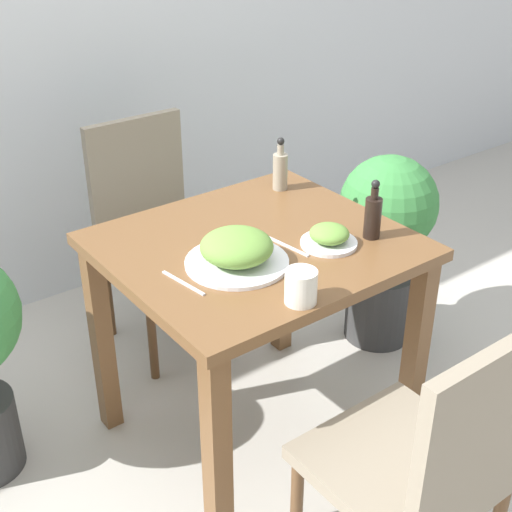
{
  "coord_description": "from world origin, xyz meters",
  "views": [
    {
      "loc": [
        -1.12,
        -1.5,
        1.73
      ],
      "look_at": [
        0.0,
        0.0,
        0.69
      ],
      "focal_mm": 50.0,
      "sensor_mm": 36.0,
      "label": 1
    }
  ],
  "objects_px": {
    "chair_far": "(154,222)",
    "side_plate": "(329,237)",
    "potted_plant_right": "(386,235)",
    "food_plate": "(237,250)",
    "condiment_bottle": "(280,169)",
    "sauce_bottle": "(373,215)",
    "chair_near": "(430,462)",
    "drink_cup": "(301,287)"
  },
  "relations": [
    {
      "from": "chair_near",
      "to": "side_plate",
      "type": "relative_size",
      "value": 5.31
    },
    {
      "from": "side_plate",
      "to": "sauce_bottle",
      "type": "xyz_separation_m",
      "value": [
        0.14,
        -0.04,
        0.04
      ]
    },
    {
      "from": "potted_plant_right",
      "to": "chair_near",
      "type": "bearing_deg",
      "value": -131.32
    },
    {
      "from": "side_plate",
      "to": "chair_near",
      "type": "bearing_deg",
      "value": -109.9
    },
    {
      "from": "drink_cup",
      "to": "condiment_bottle",
      "type": "height_order",
      "value": "condiment_bottle"
    },
    {
      "from": "side_plate",
      "to": "sauce_bottle",
      "type": "distance_m",
      "value": 0.15
    },
    {
      "from": "food_plate",
      "to": "condiment_bottle",
      "type": "relative_size",
      "value": 1.58
    },
    {
      "from": "sauce_bottle",
      "to": "chair_far",
      "type": "bearing_deg",
      "value": 105.18
    },
    {
      "from": "food_plate",
      "to": "sauce_bottle",
      "type": "distance_m",
      "value": 0.43
    },
    {
      "from": "drink_cup",
      "to": "condiment_bottle",
      "type": "xyz_separation_m",
      "value": [
        0.41,
        0.6,
        0.03
      ]
    },
    {
      "from": "potted_plant_right",
      "to": "drink_cup",
      "type": "bearing_deg",
      "value": -149.98
    },
    {
      "from": "chair_near",
      "to": "condiment_bottle",
      "type": "relative_size",
      "value": 4.83
    },
    {
      "from": "drink_cup",
      "to": "condiment_bottle",
      "type": "bearing_deg",
      "value": 55.63
    },
    {
      "from": "condiment_bottle",
      "to": "chair_near",
      "type": "bearing_deg",
      "value": -109.59
    },
    {
      "from": "chair_far",
      "to": "drink_cup",
      "type": "relative_size",
      "value": 9.82
    },
    {
      "from": "side_plate",
      "to": "chair_far",
      "type": "bearing_deg",
      "value": 97.24
    },
    {
      "from": "side_plate",
      "to": "drink_cup",
      "type": "bearing_deg",
      "value": -144.76
    },
    {
      "from": "food_plate",
      "to": "condiment_bottle",
      "type": "xyz_separation_m",
      "value": [
        0.43,
        0.34,
        0.03
      ]
    },
    {
      "from": "side_plate",
      "to": "potted_plant_right",
      "type": "relative_size",
      "value": 0.21
    },
    {
      "from": "potted_plant_right",
      "to": "food_plate",
      "type": "bearing_deg",
      "value": -164.74
    },
    {
      "from": "chair_near",
      "to": "condiment_bottle",
      "type": "distance_m",
      "value": 1.14
    },
    {
      "from": "drink_cup",
      "to": "sauce_bottle",
      "type": "bearing_deg",
      "value": 20.44
    },
    {
      "from": "sauce_bottle",
      "to": "drink_cup",
      "type": "bearing_deg",
      "value": -159.56
    },
    {
      "from": "sauce_bottle",
      "to": "condiment_bottle",
      "type": "xyz_separation_m",
      "value": [
        0.01,
        0.45,
        0.0
      ]
    },
    {
      "from": "drink_cup",
      "to": "potted_plant_right",
      "type": "bearing_deg",
      "value": 30.02
    },
    {
      "from": "condiment_bottle",
      "to": "potted_plant_right",
      "type": "height_order",
      "value": "condiment_bottle"
    },
    {
      "from": "food_plate",
      "to": "side_plate",
      "type": "height_order",
      "value": "food_plate"
    },
    {
      "from": "chair_near",
      "to": "drink_cup",
      "type": "bearing_deg",
      "value": -84.36
    },
    {
      "from": "chair_far",
      "to": "food_plate",
      "type": "bearing_deg",
      "value": -102.13
    },
    {
      "from": "side_plate",
      "to": "drink_cup",
      "type": "xyz_separation_m",
      "value": [
        -0.27,
        -0.19,
        0.02
      ]
    },
    {
      "from": "food_plate",
      "to": "side_plate",
      "type": "distance_m",
      "value": 0.29
    },
    {
      "from": "sauce_bottle",
      "to": "condiment_bottle",
      "type": "distance_m",
      "value": 0.45
    },
    {
      "from": "side_plate",
      "to": "sauce_bottle",
      "type": "height_order",
      "value": "sauce_bottle"
    },
    {
      "from": "chair_far",
      "to": "side_plate",
      "type": "xyz_separation_m",
      "value": [
        0.11,
        -0.87,
        0.26
      ]
    },
    {
      "from": "condiment_bottle",
      "to": "chair_far",
      "type": "bearing_deg",
      "value": 118.59
    },
    {
      "from": "sauce_bottle",
      "to": "potted_plant_right",
      "type": "relative_size",
      "value": 0.24
    },
    {
      "from": "chair_far",
      "to": "drink_cup",
      "type": "height_order",
      "value": "chair_far"
    },
    {
      "from": "chair_near",
      "to": "side_plate",
      "type": "bearing_deg",
      "value": -109.9
    },
    {
      "from": "chair_far",
      "to": "side_plate",
      "type": "height_order",
      "value": "chair_far"
    },
    {
      "from": "potted_plant_right",
      "to": "sauce_bottle",
      "type": "bearing_deg",
      "value": -142.76
    },
    {
      "from": "sauce_bottle",
      "to": "potted_plant_right",
      "type": "bearing_deg",
      "value": 37.24
    },
    {
      "from": "chair_near",
      "to": "chair_far",
      "type": "distance_m",
      "value": 1.5
    }
  ]
}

